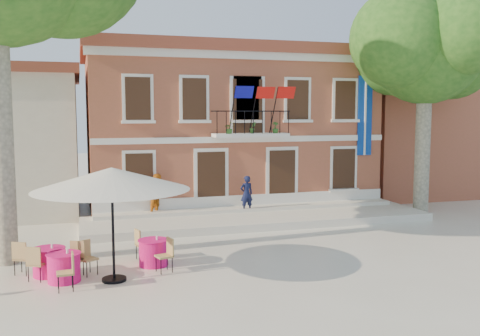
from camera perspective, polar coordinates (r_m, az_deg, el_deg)
name	(u,v)px	position (r m, az deg, el deg)	size (l,w,h in m)	color
ground	(244,253)	(17.13, 0.43, -9.09)	(90.00, 90.00, 0.00)	beige
main_building	(223,126)	(26.71, -1.80, 4.51)	(13.50, 9.59, 7.50)	#A3513B
neighbor_east	(418,134)	(32.82, 18.43, 3.49)	(9.40, 9.40, 6.40)	#A3513B
terrace	(259,219)	(21.78, 2.04, -5.43)	(14.00, 3.40, 0.30)	silver
plane_tree_east	(426,48)	(24.89, 19.23, 11.98)	(4.98, 4.98, 9.78)	#A59E84
patio_umbrella	(112,179)	(14.28, -13.52, -1.16)	(4.07, 4.07, 3.02)	black
pedestrian_navy	(247,194)	(22.32, 0.70, -2.77)	(0.56, 0.36, 1.52)	#101535
pedestrian_orange	(158,194)	(21.97, -8.73, -2.78)	(0.82, 0.64, 1.68)	#C96C17
cafe_table_0	(153,251)	(15.92, -9.22, -8.77)	(0.91, 1.96, 0.95)	#EF168E
cafe_table_1	(64,266)	(15.00, -18.27, -9.89)	(1.87, 1.68, 0.95)	#EF168E
cafe_table_3	(49,261)	(15.68, -19.72, -9.28)	(1.91, 1.22, 0.95)	#EF168E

